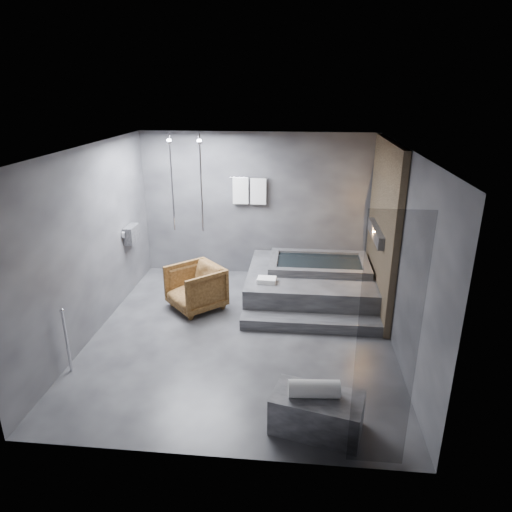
# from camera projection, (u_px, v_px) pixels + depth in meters

# --- Properties ---
(room) EXTENTS (5.00, 5.04, 2.82)m
(room) POSITION_uv_depth(u_px,v_px,m) (270.00, 222.00, 6.61)
(room) COLOR #29292B
(room) RESTS_ON ground
(tub_deck) EXTENTS (2.20, 2.00, 0.50)m
(tub_deck) POSITION_uv_depth(u_px,v_px,m) (310.00, 284.00, 8.19)
(tub_deck) COLOR #2D2D2F
(tub_deck) RESTS_ON ground
(tub_step) EXTENTS (2.20, 0.36, 0.18)m
(tub_step) POSITION_uv_depth(u_px,v_px,m) (310.00, 323.00, 7.15)
(tub_step) COLOR #2D2D2F
(tub_step) RESTS_ON ground
(concrete_bench) EXTENTS (1.07, 0.75, 0.44)m
(concrete_bench) POSITION_uv_depth(u_px,v_px,m) (317.00, 413.00, 5.00)
(concrete_bench) COLOR #38383A
(concrete_bench) RESTS_ON ground
(driftwood_chair) EXTENTS (1.16, 1.16, 0.76)m
(driftwood_chair) POSITION_uv_depth(u_px,v_px,m) (196.00, 288.00, 7.72)
(driftwood_chair) COLOR #3F260F
(driftwood_chair) RESTS_ON ground
(rolled_towel) EXTENTS (0.56, 0.24, 0.20)m
(rolled_towel) POSITION_uv_depth(u_px,v_px,m) (314.00, 389.00, 4.88)
(rolled_towel) COLOR silver
(rolled_towel) RESTS_ON concrete_bench
(deck_towel) EXTENTS (0.32, 0.24, 0.08)m
(deck_towel) POSITION_uv_depth(u_px,v_px,m) (267.00, 280.00, 7.61)
(deck_towel) COLOR white
(deck_towel) RESTS_ON tub_deck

